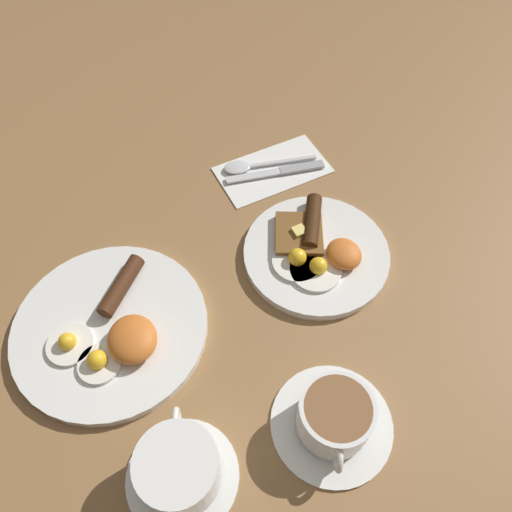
{
  "coord_description": "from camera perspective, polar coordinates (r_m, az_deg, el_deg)",
  "views": [
    {
      "loc": [
        -0.4,
        0.26,
        0.67
      ],
      "look_at": [
        0.02,
        0.1,
        0.03
      ],
      "focal_mm": 35.0,
      "sensor_mm": 36.0,
      "label": 1
    }
  ],
  "objects": [
    {
      "name": "teacup_near",
      "position": [
        0.67,
        8.93,
        -17.84
      ],
      "size": [
        0.16,
        0.16,
        0.07
      ],
      "color": "white",
      "rests_on": "ground_plane"
    },
    {
      "name": "ground_plane",
      "position": [
        0.82,
        6.83,
        -0.06
      ],
      "size": [
        3.0,
        3.0,
        0.0
      ],
      "primitive_type": "plane",
      "color": "olive"
    },
    {
      "name": "napkin",
      "position": [
        0.94,
        1.94,
        9.86
      ],
      "size": [
        0.13,
        0.21,
        0.01
      ],
      "primitive_type": "cube",
      "rotation": [
        0.0,
        0.0,
        0.11
      ],
      "color": "white",
      "rests_on": "ground_plane"
    },
    {
      "name": "spoon",
      "position": [
        0.93,
        -1.05,
        10.23
      ],
      "size": [
        0.05,
        0.18,
        0.01
      ],
      "rotation": [
        0.0,
        0.0,
        1.41
      ],
      "color": "silver",
      "rests_on": "napkin"
    },
    {
      "name": "breakfast_plate_near",
      "position": [
        0.81,
        6.82,
        0.52
      ],
      "size": [
        0.24,
        0.24,
        0.04
      ],
      "color": "white",
      "rests_on": "ground_plane"
    },
    {
      "name": "breakfast_plate_far",
      "position": [
        0.76,
        -16.14,
        -7.96
      ],
      "size": [
        0.29,
        0.29,
        0.05
      ],
      "color": "white",
      "rests_on": "ground_plane"
    },
    {
      "name": "teacup_far",
      "position": [
        0.65,
        -8.77,
        -22.98
      ],
      "size": [
        0.14,
        0.14,
        0.08
      ],
      "color": "white",
      "rests_on": "ground_plane"
    },
    {
      "name": "knife",
      "position": [
        0.93,
        2.88,
        9.66
      ],
      "size": [
        0.04,
        0.18,
        0.01
      ],
      "rotation": [
        0.0,
        0.0,
        1.44
      ],
      "color": "silver",
      "rests_on": "napkin"
    }
  ]
}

